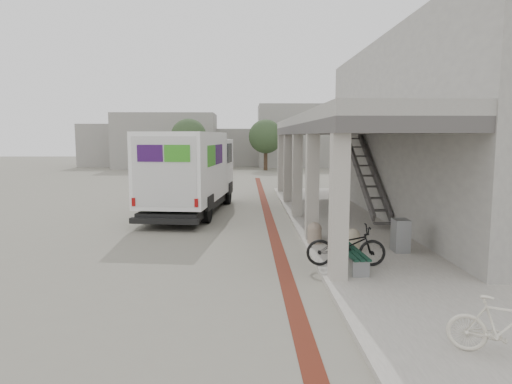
{
  "coord_description": "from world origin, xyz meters",
  "views": [
    {
      "loc": [
        0.06,
        -13.26,
        3.27
      ],
      "look_at": [
        0.38,
        0.23,
        1.6
      ],
      "focal_mm": 32.0,
      "sensor_mm": 36.0,
      "label": 1
    }
  ],
  "objects_px": {
    "bicycle_cream": "(502,328)",
    "bench": "(351,255)",
    "bicycle_black": "(346,245)",
    "fedex_truck": "(191,170)",
    "utility_cabinet": "(401,235)"
  },
  "relations": [
    {
      "from": "bicycle_cream",
      "to": "bench",
      "type": "bearing_deg",
      "value": 41.06
    },
    {
      "from": "bicycle_black",
      "to": "bicycle_cream",
      "type": "relative_size",
      "value": 1.3
    },
    {
      "from": "fedex_truck",
      "to": "bicycle_cream",
      "type": "relative_size",
      "value": 5.58
    },
    {
      "from": "fedex_truck",
      "to": "bench",
      "type": "distance_m",
      "value": 9.97
    },
    {
      "from": "fedex_truck",
      "to": "utility_cabinet",
      "type": "xyz_separation_m",
      "value": [
        6.54,
        -7.11,
        -1.25
      ]
    },
    {
      "from": "bench",
      "to": "bicycle_cream",
      "type": "bearing_deg",
      "value": -79.57
    },
    {
      "from": "fedex_truck",
      "to": "bicycle_black",
      "type": "height_order",
      "value": "fedex_truck"
    },
    {
      "from": "bicycle_cream",
      "to": "utility_cabinet",
      "type": "bearing_deg",
      "value": 21.69
    },
    {
      "from": "utility_cabinet",
      "to": "bicycle_black",
      "type": "xyz_separation_m",
      "value": [
        -1.8,
        -1.34,
        0.06
      ]
    },
    {
      "from": "bench",
      "to": "bicycle_cream",
      "type": "xyz_separation_m",
      "value": [
        1.1,
        -4.52,
        0.14
      ]
    },
    {
      "from": "bench",
      "to": "utility_cabinet",
      "type": "xyz_separation_m",
      "value": [
        1.7,
        1.49,
        0.14
      ]
    },
    {
      "from": "fedex_truck",
      "to": "bicycle_black",
      "type": "xyz_separation_m",
      "value": [
        4.74,
        -8.45,
        -1.19
      ]
    },
    {
      "from": "fedex_truck",
      "to": "utility_cabinet",
      "type": "bearing_deg",
      "value": -40.3
    },
    {
      "from": "fedex_truck",
      "to": "utility_cabinet",
      "type": "relative_size",
      "value": 9.24
    },
    {
      "from": "utility_cabinet",
      "to": "bicycle_cream",
      "type": "bearing_deg",
      "value": -94.95
    }
  ]
}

